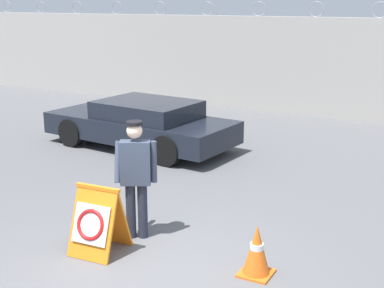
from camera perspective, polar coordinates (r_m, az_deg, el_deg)
ground_plane at (r=7.35m, az=-5.75°, el=-13.85°), size 90.00×90.00×0.00m
perimeter_wall at (r=16.96m, az=15.80°, el=7.72°), size 36.00×0.30×3.51m
barricade_sign at (r=7.85m, az=-10.08°, el=-8.02°), size 0.72×0.76×1.00m
security_guard at (r=8.07m, az=-6.02°, el=-3.11°), size 0.70×0.43×1.84m
traffic_cone_near at (r=7.25m, az=6.92°, el=-11.21°), size 0.43×0.43×0.70m
parked_car_front_coupe at (r=13.22m, az=-5.39°, el=2.21°), size 4.94×2.38×1.19m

